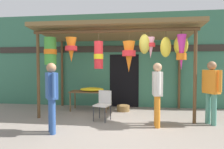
{
  "coord_description": "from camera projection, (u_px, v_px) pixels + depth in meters",
  "views": [
    {
      "loc": [
        0.54,
        -5.08,
        1.52
      ],
      "look_at": [
        -0.22,
        1.13,
        1.28
      ],
      "focal_mm": 30.39,
      "sensor_mm": 36.0,
      "label": 1
    }
  ],
  "objects": [
    {
      "name": "flower_heap_on_table",
      "position": [
        92.0,
        89.0,
        6.56
      ],
      "size": [
        0.83,
        0.58,
        0.13
      ],
      "color": "yellow",
      "rests_on": "display_table"
    },
    {
      "name": "wicker_basket_by_table",
      "position": [
        123.0,
        108.0,
        6.55
      ],
      "size": [
        0.44,
        0.44,
        0.2
      ],
      "primitive_type": "cylinder",
      "color": "brown",
      "rests_on": "ground_plane"
    },
    {
      "name": "shop_facade",
      "position": [
        121.0,
        60.0,
        7.35
      ],
      "size": [
        11.1,
        0.29,
        3.57
      ],
      "color": "#387056",
      "rests_on": "ground_plane"
    },
    {
      "name": "display_table",
      "position": [
        90.0,
        93.0,
        6.62
      ],
      "size": [
        1.33,
        0.61,
        0.69
      ],
      "color": "brown",
      "rests_on": "ground_plane"
    },
    {
      "name": "shopper_by_bananas",
      "position": [
        157.0,
        89.0,
        4.8
      ],
      "size": [
        0.23,
        0.59,
        1.63
      ],
      "color": "orange",
      "rests_on": "ground_plane"
    },
    {
      "name": "folding_chair",
      "position": [
        103.0,
        103.0,
        5.43
      ],
      "size": [
        0.5,
        0.5,
        0.84
      ],
      "color": "beige",
      "rests_on": "ground_plane"
    },
    {
      "name": "customer_foreground",
      "position": [
        211.0,
        87.0,
        4.98
      ],
      "size": [
        0.39,
        0.53,
        1.67
      ],
      "color": "#4C8E7A",
      "rests_on": "ground_plane"
    },
    {
      "name": "ground_plane",
      "position": [
        115.0,
        123.0,
        5.16
      ],
      "size": [
        30.0,
        30.0,
        0.0
      ],
      "primitive_type": "plane",
      "color": "gray"
    },
    {
      "name": "vendor_in_orange",
      "position": [
        52.0,
        92.0,
        4.33
      ],
      "size": [
        0.41,
        0.5,
        1.62
      ],
      "color": "#2D5193",
      "rests_on": "ground_plane"
    },
    {
      "name": "market_stall_canopy",
      "position": [
        117.0,
        39.0,
        5.95
      ],
      "size": [
        4.95,
        2.34,
        2.8
      ],
      "color": "brown",
      "rests_on": "ground_plane"
    }
  ]
}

